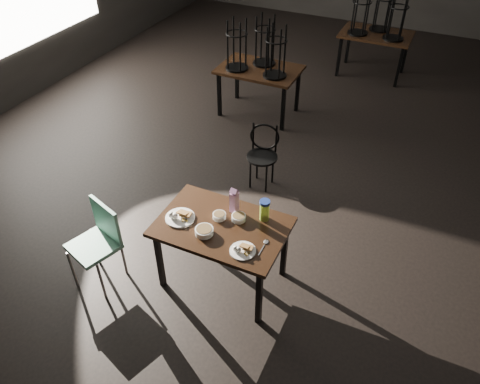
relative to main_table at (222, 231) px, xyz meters
The scene contains 13 objects.
main_table is the anchor object (origin of this frame).
plate_left 0.42m from the main_table, 168.13° to the right, with size 0.28×0.28×0.09m.
plate_right 0.39m from the main_table, 35.61° to the right, with size 0.23×0.23×0.07m.
bowl_near 0.15m from the main_table, 128.97° to the left, with size 0.12×0.12×0.05m.
bowl_far 0.20m from the main_table, 50.53° to the left, with size 0.13×0.13×0.05m.
bowl_big 0.22m from the main_table, 119.97° to the right, with size 0.17×0.17×0.06m.
juice_carton 0.31m from the main_table, 84.57° to the left, with size 0.08×0.08×0.27m.
water_bottle 0.45m from the main_table, 37.07° to the left, with size 0.12×0.12×0.22m.
spoon 0.46m from the main_table, ahead, with size 0.04×0.21×0.01m.
bentwood_chair 1.70m from the main_table, 99.31° to the left, with size 0.41×0.40×0.80m.
school_chair 1.20m from the main_table, 157.33° to the right, with size 0.53×0.53×0.89m.
bg_table_left 3.43m from the main_table, 107.24° to the left, with size 1.20×0.80×1.48m.
bg_table_far 5.44m from the main_table, 87.20° to the left, with size 1.20×0.80×1.48m.
Camera 1 is at (1.17, -4.87, 3.70)m, focal length 35.00 mm.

